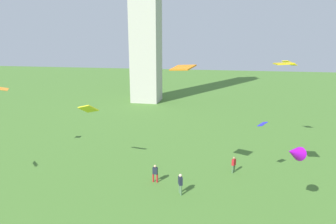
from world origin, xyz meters
TOP-DOWN VIEW (x-y plane):
  - person_0 at (2.20, 18.44)m, footprint 0.50×0.27m
  - person_1 at (4.70, 16.80)m, footprint 0.44×0.53m
  - person_2 at (9.01, 21.76)m, footprint 0.42×0.48m
  - kite_flying_0 at (4.73, 17.20)m, footprint 2.05×1.85m
  - kite_flying_1 at (11.95, 17.79)m, footprint 1.24×1.74m
  - kite_flying_2 at (-4.77, 20.40)m, footprint 2.13×1.63m
  - kite_flying_3 at (11.14, 20.39)m, footprint 0.89×0.94m
  - kite_flying_4 at (-14.54, 21.35)m, footprint 0.98×0.89m
  - kite_flying_6 at (14.63, 29.73)m, footprint 1.65×1.47m
  - kite_flying_8 at (12.64, 14.92)m, footprint 1.83×1.83m

SIDE VIEW (x-z plane):
  - person_2 at x=9.01m, z-range 0.11..1.70m
  - person_0 at x=2.20m, z-range 0.11..1.74m
  - person_1 at x=4.70m, z-range 0.12..1.90m
  - kite_flying_8 at x=12.64m, z-range 4.28..5.67m
  - kite_flying_3 at x=11.14m, z-range 5.09..5.52m
  - kite_flying_2 at x=-4.77m, z-range 5.31..6.48m
  - kite_flying_4 at x=-14.54m, z-range 7.13..7.53m
  - kite_flying_6 at x=14.63m, z-range 9.48..10.11m
  - kite_flying_0 at x=4.73m, z-range 10.00..10.48m
  - kite_flying_1 at x=11.95m, z-range 10.50..10.72m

